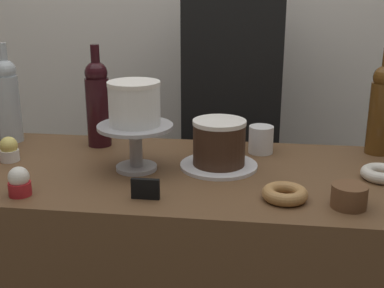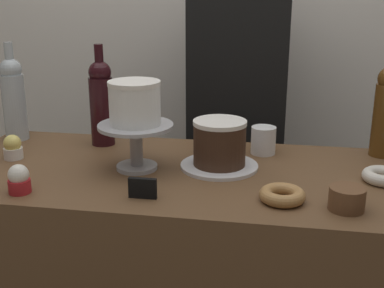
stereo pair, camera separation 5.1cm
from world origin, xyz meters
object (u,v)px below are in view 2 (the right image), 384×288
(wine_bottle_dark_red, at_px, (101,101))
(price_sign_chalkboard, at_px, (143,188))
(donut_sugar, at_px, (384,176))
(chocolate_round_cake, at_px, (220,143))
(cupcake_lemon, at_px, (13,148))
(cake_stand_pedestal, at_px, (136,139))
(coffee_cup_ceramic, at_px, (263,140))
(barista_figure, at_px, (236,144))
(wine_bottle_clear, at_px, (14,97))
(white_layer_cake, at_px, (135,103))
(cupcake_vanilla, at_px, (19,180))
(cookie_stack, at_px, (347,199))
(donut_maple, at_px, (282,195))

(wine_bottle_dark_red, height_order, price_sign_chalkboard, wine_bottle_dark_red)
(donut_sugar, bearing_deg, chocolate_round_cake, 175.60)
(cupcake_lemon, xyz_separation_m, price_sign_chalkboard, (0.46, -0.22, -0.01))
(cake_stand_pedestal, xyz_separation_m, cupcake_lemon, (-0.39, 0.02, -0.05))
(coffee_cup_ceramic, relative_size, barista_figure, 0.05)
(wine_bottle_clear, bearing_deg, barista_figure, 26.55)
(white_layer_cake, distance_m, donut_sugar, 0.70)
(cupcake_vanilla, height_order, price_sign_chalkboard, cupcake_vanilla)
(cupcake_lemon, bearing_deg, cookie_stack, -12.06)
(cupcake_vanilla, xyz_separation_m, cupcake_lemon, (-0.15, 0.24, 0.00))
(cake_stand_pedestal, bearing_deg, chocolate_round_cake, 12.30)
(white_layer_cake, height_order, wine_bottle_clear, wine_bottle_clear)
(price_sign_chalkboard, relative_size, coffee_cup_ceramic, 0.82)
(donut_maple, relative_size, barista_figure, 0.07)
(cake_stand_pedestal, height_order, price_sign_chalkboard, cake_stand_pedestal)
(wine_bottle_dark_red, bearing_deg, donut_maple, -32.25)
(chocolate_round_cake, height_order, cookie_stack, chocolate_round_cake)
(coffee_cup_ceramic, bearing_deg, cookie_stack, -61.41)
(wine_bottle_dark_red, xyz_separation_m, donut_maple, (0.58, -0.37, -0.13))
(wine_bottle_dark_red, xyz_separation_m, coffee_cup_ceramic, (0.52, -0.01, -0.10))
(wine_bottle_dark_red, height_order, cupcake_lemon, wine_bottle_dark_red)
(white_layer_cake, relative_size, barista_figure, 0.09)
(cupcake_vanilla, relative_size, cookie_stack, 0.88)
(white_layer_cake, xyz_separation_m, wine_bottle_clear, (-0.48, 0.21, -0.05))
(coffee_cup_ceramic, xyz_separation_m, barista_figure, (-0.11, 0.37, -0.13))
(donut_maple, xyz_separation_m, coffee_cup_ceramic, (-0.06, 0.36, 0.03))
(cookie_stack, height_order, coffee_cup_ceramic, coffee_cup_ceramic)
(cupcake_vanilla, relative_size, donut_sugar, 0.66)
(price_sign_chalkboard, bearing_deg, white_layer_cake, 109.70)
(cupcake_vanilla, height_order, cupcake_lemon, same)
(cookie_stack, bearing_deg, white_layer_cake, 162.04)
(wine_bottle_dark_red, xyz_separation_m, cookie_stack, (0.73, -0.39, -0.12))
(cookie_stack, distance_m, barista_figure, 0.82)
(cake_stand_pedestal, relative_size, cupcake_vanilla, 2.84)
(price_sign_chalkboard, xyz_separation_m, barista_figure, (0.17, 0.77, -0.12))
(white_layer_cake, xyz_separation_m, cupcake_vanilla, (-0.24, -0.22, -0.16))
(barista_figure, bearing_deg, coffee_cup_ceramic, -73.18)
(white_layer_cake, relative_size, cupcake_lemon, 1.94)
(barista_figure, bearing_deg, price_sign_chalkboard, -102.15)
(donut_sugar, height_order, price_sign_chalkboard, price_sign_chalkboard)
(chocolate_round_cake, distance_m, wine_bottle_clear, 0.73)
(chocolate_round_cake, distance_m, barista_figure, 0.55)
(donut_sugar, xyz_separation_m, cookie_stack, (-0.12, -0.20, 0.01))
(wine_bottle_clear, relative_size, price_sign_chalkboard, 4.65)
(cupcake_lemon, bearing_deg, price_sign_chalkboard, -25.41)
(donut_sugar, height_order, barista_figure, barista_figure)
(white_layer_cake, bearing_deg, wine_bottle_dark_red, 129.66)
(white_layer_cake, xyz_separation_m, donut_maple, (0.41, -0.16, -0.18))
(wine_bottle_clear, bearing_deg, cupcake_vanilla, -61.21)
(wine_bottle_dark_red, height_order, donut_sugar, wine_bottle_dark_red)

